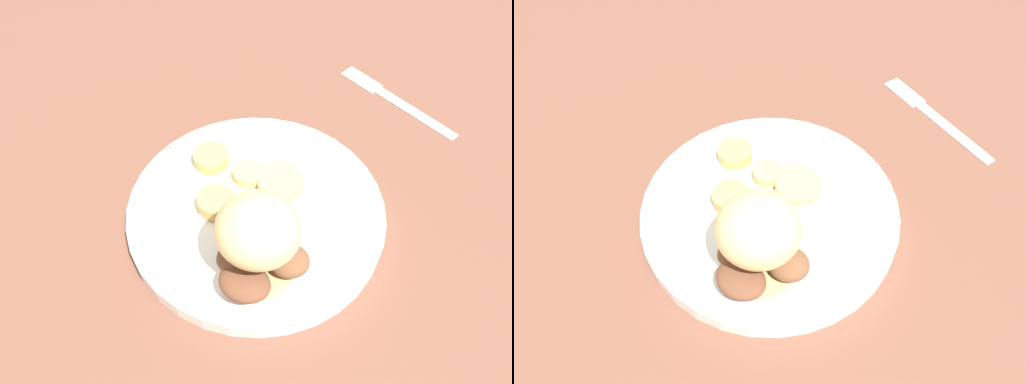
# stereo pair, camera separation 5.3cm
# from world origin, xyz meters

# --- Properties ---
(ground_plane) EXTENTS (4.00, 4.00, 0.00)m
(ground_plane) POSITION_xyz_m (0.00, 0.00, 0.00)
(ground_plane) COLOR brown
(dinner_plate) EXTENTS (0.29, 0.29, 0.02)m
(dinner_plate) POSITION_xyz_m (0.00, 0.00, 0.01)
(dinner_plate) COLOR white
(dinner_plate) RESTS_ON ground_plane
(sandwich) EXTENTS (0.11, 0.10, 0.10)m
(sandwich) POSITION_xyz_m (0.00, 0.08, 0.07)
(sandwich) COLOR tan
(sandwich) RESTS_ON dinner_plate
(potato_round_0) EXTENTS (0.05, 0.05, 0.01)m
(potato_round_0) POSITION_xyz_m (-0.03, -0.03, 0.03)
(potato_round_0) COLOR #DBB766
(potato_round_0) RESTS_ON dinner_plate
(potato_round_1) EXTENTS (0.04, 0.04, 0.01)m
(potato_round_1) POSITION_xyz_m (0.05, -0.07, 0.03)
(potato_round_1) COLOR tan
(potato_round_1) RESTS_ON dinner_plate
(potato_round_2) EXTENTS (0.04, 0.04, 0.01)m
(potato_round_2) POSITION_xyz_m (0.01, -0.04, 0.03)
(potato_round_2) COLOR #DBB766
(potato_round_2) RESTS_ON dinner_plate
(potato_round_3) EXTENTS (0.04, 0.04, 0.02)m
(potato_round_3) POSITION_xyz_m (0.04, -0.00, 0.03)
(potato_round_3) COLOR tan
(potato_round_3) RESTS_ON dinner_plate
(fork) EXTENTS (0.14, 0.16, 0.00)m
(fork) POSITION_xyz_m (-0.20, -0.19, 0.00)
(fork) COLOR silver
(fork) RESTS_ON ground_plane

